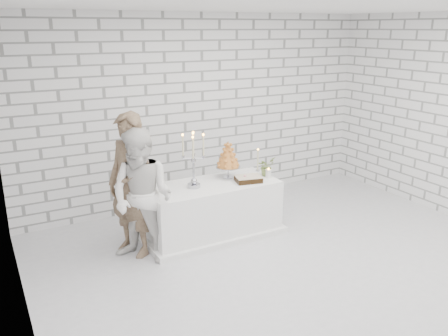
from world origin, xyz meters
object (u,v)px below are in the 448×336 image
(cake_table, at_px, (212,209))
(croquembouche, at_px, (228,160))
(bride, at_px, (142,197))
(groom, at_px, (131,185))
(candelabra, at_px, (193,160))

(cake_table, bearing_deg, croquembouche, 21.17)
(cake_table, distance_m, croquembouche, 0.72)
(cake_table, xyz_separation_m, bride, (-1.07, -0.25, 0.46))
(cake_table, distance_m, groom, 1.24)
(groom, distance_m, candelabra, 0.87)
(bride, xyz_separation_m, croquembouche, (1.38, 0.37, 0.19))
(cake_table, distance_m, bride, 1.18)
(bride, height_order, croquembouche, bride)
(groom, bearing_deg, candelabra, 58.00)
(bride, bearing_deg, groom, 152.04)
(cake_table, bearing_deg, candelabra, -177.25)
(cake_table, bearing_deg, bride, -167.05)
(bride, distance_m, candelabra, 0.87)
(groom, relative_size, candelabra, 2.44)
(groom, height_order, croquembouche, groom)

